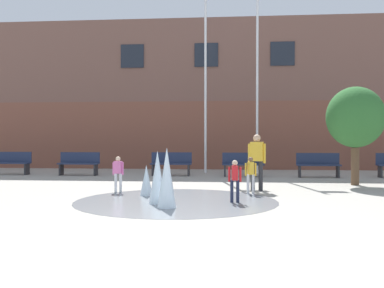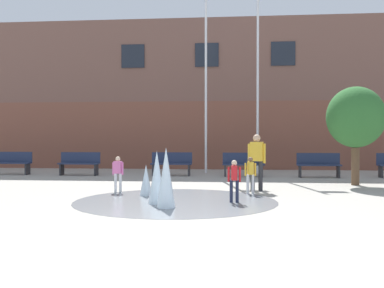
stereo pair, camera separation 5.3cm
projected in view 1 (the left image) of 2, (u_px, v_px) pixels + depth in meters
ground_plane at (148, 242)px, 6.52m from camera, size 100.00×100.00×0.00m
library_building at (210, 99)px, 23.90m from camera, size 36.00×6.05×7.09m
splash_fountain at (164, 184)px, 10.31m from camera, size 4.80×4.80×1.30m
park_bench_far_left at (11, 163)px, 18.13m from camera, size 1.60×0.44×0.91m
park_bench_left_of_flagpoles at (79, 163)px, 17.74m from camera, size 1.60×0.44×0.91m
park_bench_under_left_flagpole at (171, 163)px, 17.58m from camera, size 1.60×0.44×0.91m
park_bench_center at (243, 164)px, 17.20m from camera, size 1.60×0.44×0.91m
park_bench_under_right_flagpole at (318, 165)px, 16.83m from camera, size 1.60×0.44×0.91m
child_in_fountain at (118, 171)px, 12.28m from camera, size 0.31×0.18×0.99m
adult_watching at (257, 158)px, 12.65m from camera, size 0.50×0.29×1.59m
child_with_pink_shirt at (251, 172)px, 11.97m from camera, size 0.31×0.24×0.99m
child_running at (235, 178)px, 10.39m from camera, size 0.31×0.22×0.99m
flagpole_left at (206, 70)px, 18.81m from camera, size 0.80×0.10×8.12m
flagpole_right at (258, 70)px, 18.62m from camera, size 0.80×0.10×8.10m
street_tree_near_building at (355, 118)px, 14.12m from camera, size 1.81×1.81×3.10m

